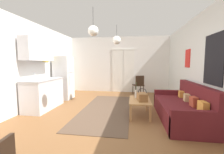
# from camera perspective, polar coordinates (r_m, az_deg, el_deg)

# --- Properties ---
(ground_plane) EXTENTS (5.28, 7.72, 0.10)m
(ground_plane) POSITION_cam_1_polar(r_m,az_deg,el_deg) (3.73, -3.35, -17.15)
(ground_plane) COLOR brown
(wall_back) EXTENTS (4.88, 0.13, 2.64)m
(wall_back) POSITION_cam_1_polar(r_m,az_deg,el_deg) (7.01, 2.65, 4.83)
(wall_back) COLOR white
(wall_back) RESTS_ON ground_plane
(wall_right) EXTENTS (0.12, 7.32, 2.64)m
(wall_right) POSITION_cam_1_polar(r_m,az_deg,el_deg) (3.77, 34.94, 3.55)
(wall_right) COLOR silver
(wall_right) RESTS_ON ground_plane
(wall_left) EXTENTS (0.12, 7.32, 2.64)m
(wall_left) POSITION_cam_1_polar(r_m,az_deg,el_deg) (4.58, -34.27, 3.73)
(wall_left) COLOR white
(wall_left) RESTS_ON ground_plane
(area_rug) EXTENTS (1.40, 3.32, 0.01)m
(area_rug) POSITION_cam_1_polar(r_m,az_deg,el_deg) (4.47, -2.15, -12.49)
(area_rug) COLOR brown
(area_rug) RESTS_ON ground_plane
(couch) EXTENTS (0.92, 2.08, 0.88)m
(couch) POSITION_cam_1_polar(r_m,az_deg,el_deg) (4.02, 26.37, -11.21)
(couch) COLOR #5B191E
(couch) RESTS_ON ground_plane
(coffee_table) EXTENTS (0.54, 0.95, 0.43)m
(coffee_table) POSITION_cam_1_polar(r_m,az_deg,el_deg) (3.93, 10.87, -9.54)
(coffee_table) COLOR #B27F4C
(coffee_table) RESTS_ON ground_plane
(bamboo_vase) EXTENTS (0.08, 0.08, 0.43)m
(bamboo_vase) POSITION_cam_1_polar(r_m,az_deg,el_deg) (4.10, 9.52, -6.55)
(bamboo_vase) COLOR beige
(bamboo_vase) RESTS_ON coffee_table
(handbag) EXTENTS (0.27, 0.36, 0.32)m
(handbag) POSITION_cam_1_polar(r_m,az_deg,el_deg) (3.77, 11.86, -7.69)
(handbag) COLOR brown
(handbag) RESTS_ON coffee_table
(refrigerator) EXTENTS (0.62, 0.63, 1.64)m
(refrigerator) POSITION_cam_1_polar(r_m,az_deg,el_deg) (5.90, -18.54, -0.31)
(refrigerator) COLOR white
(refrigerator) RESTS_ON ground_plane
(kitchen_counter) EXTENTS (0.62, 1.33, 2.11)m
(kitchen_counter) POSITION_cam_1_polar(r_m,az_deg,el_deg) (4.85, -25.87, -2.03)
(kitchen_counter) COLOR silver
(kitchen_counter) RESTS_ON ground_plane
(accent_chair) EXTENTS (0.53, 0.52, 0.86)m
(accent_chair) POSITION_cam_1_polar(r_m,az_deg,el_deg) (6.38, 10.53, -2.78)
(accent_chair) COLOR #382619
(accent_chair) RESTS_ON ground_plane
(pendant_lamp_near) EXTENTS (0.24, 0.24, 0.65)m
(pendant_lamp_near) POSITION_cam_1_polar(r_m,az_deg,el_deg) (3.46, -7.45, 17.60)
(pendant_lamp_near) COLOR black
(pendant_lamp_far) EXTENTS (0.28, 0.28, 0.64)m
(pendant_lamp_far) POSITION_cam_1_polar(r_m,az_deg,el_deg) (4.90, 1.84, 14.35)
(pendant_lamp_far) COLOR black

